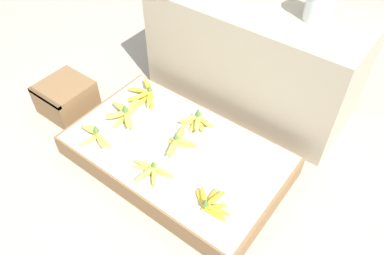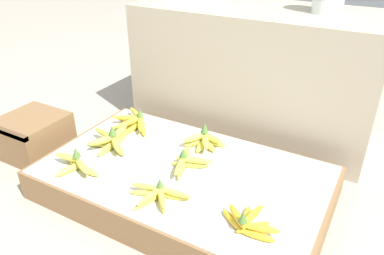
# 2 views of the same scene
# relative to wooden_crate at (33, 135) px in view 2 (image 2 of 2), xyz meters

# --- Properties ---
(ground_plane) EXTENTS (10.00, 10.00, 0.00)m
(ground_plane) POSITION_rel_wooden_crate_xyz_m (0.86, 0.07, -0.10)
(ground_plane) COLOR #A89E8E
(display_platform) EXTENTS (1.21, 0.72, 0.14)m
(display_platform) POSITION_rel_wooden_crate_xyz_m (0.86, 0.07, -0.03)
(display_platform) COLOR olive
(display_platform) RESTS_ON ground_plane
(back_vendor_table) EXTENTS (1.28, 0.56, 0.69)m
(back_vendor_table) POSITION_rel_wooden_crate_xyz_m (0.88, 0.82, 0.24)
(back_vendor_table) COLOR tan
(back_vendor_table) RESTS_ON ground_plane
(wooden_crate) EXTENTS (0.30, 0.31, 0.20)m
(wooden_crate) POSITION_rel_wooden_crate_xyz_m (0.00, 0.00, 0.00)
(wooden_crate) COLOR olive
(wooden_crate) RESTS_ON ground_plane
(banana_bunch_front_left) EXTENTS (0.24, 0.16, 0.11)m
(banana_bunch_front_left) POSITION_rel_wooden_crate_xyz_m (0.47, -0.15, 0.07)
(banana_bunch_front_left) COLOR #DBCC4C
(banana_bunch_front_left) RESTS_ON display_platform
(banana_bunch_front_midleft) EXTENTS (0.25, 0.17, 0.08)m
(banana_bunch_front_midleft) POSITION_rel_wooden_crate_xyz_m (0.88, -0.15, 0.06)
(banana_bunch_front_midleft) COLOR #DBCC4C
(banana_bunch_front_midleft) RESTS_ON display_platform
(banana_bunch_front_midright) EXTENTS (0.23, 0.15, 0.09)m
(banana_bunch_front_midright) POSITION_rel_wooden_crate_xyz_m (1.23, -0.12, 0.07)
(banana_bunch_front_midright) COLOR gold
(banana_bunch_front_midright) RESTS_ON display_platform
(banana_bunch_middle_left) EXTENTS (0.24, 0.25, 0.11)m
(banana_bunch_middle_left) POSITION_rel_wooden_crate_xyz_m (0.47, 0.07, 0.07)
(banana_bunch_middle_left) COLOR gold
(banana_bunch_middle_left) RESTS_ON display_platform
(banana_bunch_middle_midleft) EXTENTS (0.18, 0.24, 0.10)m
(banana_bunch_middle_midleft) POSITION_rel_wooden_crate_xyz_m (0.86, 0.09, 0.07)
(banana_bunch_middle_midleft) COLOR gold
(banana_bunch_middle_midleft) RESTS_ON display_platform
(banana_bunch_back_left) EXTENTS (0.25, 0.25, 0.10)m
(banana_bunch_back_left) POSITION_rel_wooden_crate_xyz_m (0.44, 0.28, 0.07)
(banana_bunch_back_left) COLOR gold
(banana_bunch_back_left) RESTS_ON display_platform
(banana_bunch_back_midleft) EXTENTS (0.18, 0.14, 0.11)m
(banana_bunch_back_midleft) POSITION_rel_wooden_crate_xyz_m (0.85, 0.28, 0.07)
(banana_bunch_back_midleft) COLOR #DBCC4C
(banana_bunch_back_midleft) RESTS_ON display_platform
(foam_tray_white) EXTENTS (0.27, 0.15, 0.02)m
(foam_tray_white) POSITION_rel_wooden_crate_xyz_m (0.57, 0.70, 0.59)
(foam_tray_white) COLOR white
(foam_tray_white) RESTS_ON back_vendor_table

